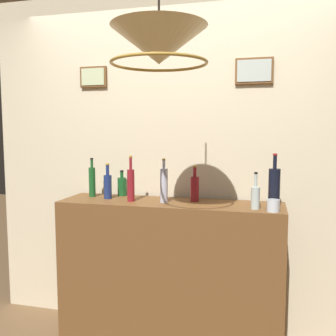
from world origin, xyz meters
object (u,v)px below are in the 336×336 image
Objects in this scene: liquor_bottle_tequila at (164,185)px; pendant_lamp at (159,47)px; liquor_bottle_scotch at (131,184)px; liquor_bottle_amaro at (274,187)px; liquor_bottle_mezcal at (122,186)px; liquor_bottle_port at (255,197)px; liquor_bottle_vermouth at (92,181)px; liquor_bottle_bourbon at (195,188)px; liquor_bottle_brandy at (108,185)px; glass_tumbler_rocks at (273,206)px.

pendant_lamp is (0.15, -0.66, 0.81)m from liquor_bottle_tequila.
liquor_bottle_amaro reaches higher than liquor_bottle_scotch.
pendant_lamp is at bearing -131.02° from liquor_bottle_amaro.
liquor_bottle_amaro is 1.21m from pendant_lamp.
liquor_bottle_port is at bearing -13.51° from liquor_bottle_mezcal.
liquor_bottle_vermouth reaches higher than liquor_bottle_mezcal.
liquor_bottle_mezcal is 0.67× the size of liquor_bottle_vermouth.
liquor_bottle_scotch is 1.27× the size of liquor_bottle_bourbon.
pendant_lamp is at bearing -44.84° from liquor_bottle_vermouth.
liquor_bottle_amaro is at bearing -0.44° from liquor_bottle_brandy.
liquor_bottle_scotch is 1.11m from pendant_lamp.
liquor_bottle_scotch reaches higher than liquor_bottle_tequila.
liquor_bottle_port is 1.15m from pendant_lamp.
liquor_bottle_bourbon is 0.42× the size of pendant_lamp.
liquor_bottle_brandy is at bearing 179.56° from liquor_bottle_amaro.
liquor_bottle_scotch reaches higher than liquor_bottle_mezcal.
liquor_bottle_amaro is at bearing 2.52° from liquor_bottle_scotch.
liquor_bottle_brandy is (-0.20, 0.05, -0.03)m from liquor_bottle_scotch.
liquor_bottle_tequila is (-0.20, -0.10, 0.03)m from liquor_bottle_bourbon.
liquor_bottle_tequila is 3.94× the size of glass_tumbler_rocks.
liquor_bottle_bourbon is 0.80m from liquor_bottle_vermouth.
glass_tumbler_rocks is 1.20m from pendant_lamp.
pendant_lamp is (-0.05, -0.76, 0.84)m from liquor_bottle_bourbon.
liquor_bottle_tequila is at bearing -8.01° from liquor_bottle_vermouth.
liquor_bottle_tequila is 0.76m from glass_tumbler_rocks.
liquor_bottle_brandy is 1.20m from glass_tumbler_rocks.
liquor_bottle_vermouth is (-0.20, -0.10, 0.04)m from liquor_bottle_mezcal.
liquor_bottle_bourbon reaches higher than glass_tumbler_rocks.
liquor_bottle_amaro reaches higher than liquor_bottle_bourbon.
liquor_bottle_port is 0.13m from glass_tumbler_rocks.
liquor_bottle_brandy reaches higher than glass_tumbler_rocks.
glass_tumbler_rocks is at bearing -26.08° from liquor_bottle_port.
pendant_lamp reaches higher than glass_tumbler_rocks.
liquor_bottle_scotch is 0.24m from liquor_bottle_tequila.
liquor_bottle_vermouth is at bearing -153.88° from liquor_bottle_mezcal.
liquor_bottle_port is 1.09m from liquor_bottle_brandy.
pendant_lamp is at bearing -76.92° from liquor_bottle_tequila.
liquor_bottle_vermouth is (-1.23, 0.15, 0.04)m from liquor_bottle_port.
pendant_lamp is (-0.48, -0.60, 0.85)m from liquor_bottle_port.
liquor_bottle_brandy is (-1.08, 0.10, 0.02)m from liquor_bottle_port.
liquor_bottle_vermouth is at bearing 135.16° from pendant_lamp.
liquor_bottle_scotch is 1.10× the size of liquor_bottle_vermouth.
liquor_bottle_port is 0.81× the size of liquor_bottle_vermouth.
liquor_bottle_mezcal is 0.16m from liquor_bottle_brandy.
liquor_bottle_bourbon is 1.08× the size of liquor_bottle_port.
liquor_bottle_mezcal reaches higher than glass_tumbler_rocks.
glass_tumbler_rocks is at bearing -8.91° from liquor_bottle_tequila.
liquor_bottle_tequila is 0.45m from liquor_bottle_brandy.
liquor_bottle_scotch is at bearing 176.92° from liquor_bottle_port.
liquor_bottle_brandy is at bearing 174.70° from liquor_bottle_port.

